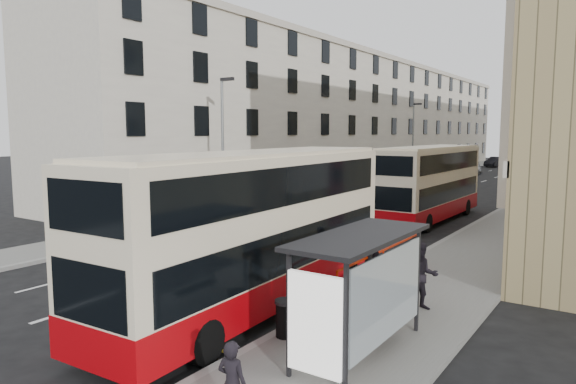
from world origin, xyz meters
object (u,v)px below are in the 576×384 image
Objects in this scene: street_lamp_near at (223,141)px; litter_bin at (286,318)px; double_decker_front at (257,229)px; car_silver at (474,168)px; pedestrian_mid at (421,276)px; car_red at (557,169)px; street_lamp_far at (413,137)px; double_decker_rear at (430,183)px; car_dark at (495,162)px; bus_shelter at (358,270)px; white_van at (417,179)px; pedestrian_far at (372,260)px.

street_lamp_near is 8.77× the size of litter_bin.
car_silver is (-7.67, 53.85, -1.60)m from double_decker_front.
car_silver reaches higher than litter_bin.
car_red is (-3.25, 57.12, -0.41)m from pedestrian_mid.
street_lamp_far is 1.66× the size of car_red.
car_dark is (-7.64, 51.86, -1.44)m from double_decker_rear.
double_decker_rear is at bearing -67.21° from street_lamp_far.
street_lamp_near is (-14.69, 12.39, 2.50)m from bus_shelter.
car_dark reaches higher than litter_bin.
car_red is (1.71, 41.86, -1.50)m from double_decker_rear.
pedestrian_mid reaches higher than car_dark.
car_red is at bearing 22.61° from car_silver.
street_lamp_far reaches higher than white_van.
street_lamp_near reaches higher than car_dark.
street_lamp_far is at bearing 53.26° from car_red.
car_silver is at bearing 101.96° from bus_shelter.
car_silver is (0.16, 19.37, -0.10)m from white_van.
double_decker_front reaches higher than litter_bin.
street_lamp_far is at bearing -111.99° from car_silver.
pedestrian_far reaches higher than car_red.
pedestrian_far is at bearing -30.14° from street_lamp_near.
white_van is (-9.94, 31.22, -0.22)m from pedestrian_far.
car_red reaches higher than litter_bin.
white_van is at bearing 80.89° from pedestrian_mid.
double_decker_rear is at bearing 82.62° from car_red.
pedestrian_mid is at bearing 24.55° from double_decker_front.
car_dark is (-0.78, 15.38, 0.04)m from car_silver.
bus_shelter is 5.51m from pedestrian_far.
pedestrian_mid is (14.73, -38.52, -3.53)m from street_lamp_far.
street_lamp_near is 24.30m from white_van.
pedestrian_mid reaches higher than litter_bin.
double_decker_rear is 1.84× the size of white_van.
double_decker_front is at bearing -86.45° from double_decker_rear.
street_lamp_near is 18.09m from litter_bin.
double_decker_rear is at bearing 90.19° from double_decker_front.
white_van reaches higher than car_silver.
car_silver is at bearing 104.86° from white_van.
pedestrian_far is 55.98m from car_red.
pedestrian_mid is at bearing -30.05° from street_lamp_near.
litter_bin is 0.15× the size of white_van.
car_dark is (-12.56, 70.99, -1.38)m from bus_shelter.
white_van reaches higher than litter_bin.
double_decker_rear is at bearing -71.00° from car_dark.
street_lamp_far reaches higher than double_decker_front.
double_decker_front is at bearing -91.43° from car_silver.
double_decker_rear reaches higher than pedestrian_mid.
street_lamp_far is 44.29m from litter_bin.
litter_bin is at bearing 86.10° from car_red.
pedestrian_far is 32.77m from white_van.
double_decker_rear reaches higher than car_red.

